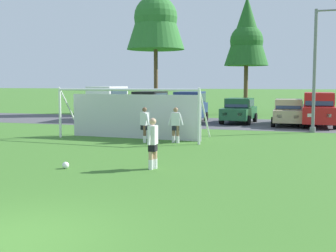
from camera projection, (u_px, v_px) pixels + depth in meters
The scene contains 16 objects.
ground_plane at pixel (203, 138), 21.93m from camera, with size 400.00×400.00×0.00m, color #3D7028.
parking_lot_strip at pixel (231, 123), 30.16m from camera, with size 52.00×8.40×0.01m, color #4C4C51.
soccer_ball at pixel (66, 165), 14.15m from camera, with size 0.22×0.22×0.22m.
soccer_goal at pixel (132, 113), 21.66m from camera, with size 7.51×2.31×2.57m.
player_striker_near at pixel (145, 125), 20.44m from camera, with size 0.65×0.49×1.64m.
player_defender_far at pixel (176, 125), 20.26m from camera, with size 0.75×0.32×1.64m.
player_winger_left at pixel (153, 144), 14.02m from camera, with size 0.26×0.74×1.64m.
parked_car_slot_far_left at pixel (107, 102), 32.90m from camera, with size 2.48×4.94×2.52m.
parked_car_slot_left at pixel (150, 106), 32.17m from camera, with size 2.17×4.61×2.16m.
parked_car_slot_center_left at pixel (190, 107), 31.01m from camera, with size 2.34×4.70×2.16m.
parked_car_slot_center at pixel (239, 110), 30.39m from camera, with size 2.22×4.30×1.72m.
parked_car_slot_center_right at pixel (288, 112), 28.56m from camera, with size 2.13×4.25×1.72m.
parked_car_slot_right at pixel (319, 109), 27.85m from camera, with size 2.14×4.60×2.16m.
tree_left_edge at pixel (156, 7), 39.42m from camera, with size 5.22×5.22×13.93m.
tree_mid_left at pixel (247, 33), 38.53m from camera, with size 3.88×3.88×10.35m.
street_lamp at pixel (318, 69), 24.24m from camera, with size 2.00×0.32×6.79m.
Camera 1 is at (4.93, -6.27, 2.73)m, focal length 46.98 mm.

